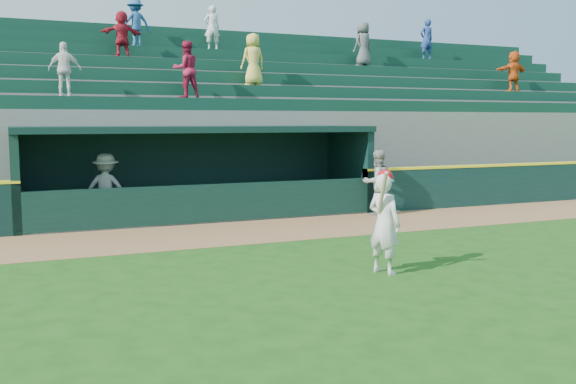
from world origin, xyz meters
name	(u,v)px	position (x,y,z in m)	size (l,w,h in m)	color
ground	(327,281)	(0.00, 0.00, 0.00)	(120.00, 120.00, 0.00)	#1D4912
warning_track	(232,233)	(0.00, 4.90, 0.01)	(40.00, 3.00, 0.01)	olive
field_wall_right	(569,182)	(12.25, 6.55, 0.60)	(15.50, 0.30, 1.20)	black
wall_stripe_right	(570,163)	(12.25, 6.55, 1.23)	(15.50, 0.32, 0.06)	yellow
dugout_player_front	(377,182)	(4.63, 6.10, 0.90)	(0.88, 0.69, 1.81)	#9F9E99
dugout_player_inside	(106,188)	(-2.48, 7.52, 0.90)	(1.16, 0.66, 1.79)	#A4A49F
dugout	(196,166)	(0.00, 8.00, 1.36)	(9.40, 2.80, 2.46)	slate
stands	(160,127)	(-0.01, 12.57, 2.40)	(34.50, 6.28, 7.50)	slate
batter_at_plate	(384,221)	(1.14, 0.10, 0.90)	(0.62, 0.84, 1.80)	silver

